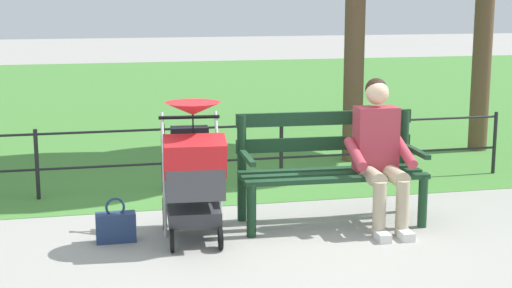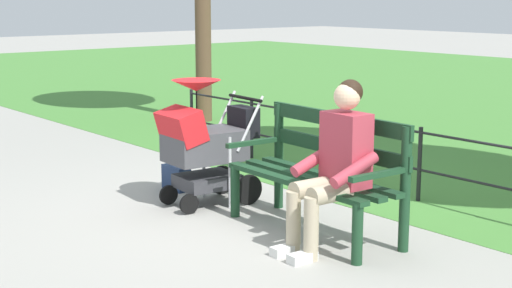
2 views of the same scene
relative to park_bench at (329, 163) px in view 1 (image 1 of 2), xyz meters
name	(u,v)px [view 1 (image 1 of 2)]	position (x,y,z in m)	size (l,w,h in m)	color
ground_plane	(255,230)	(0.69, 0.12, -0.53)	(60.00, 60.00, 0.00)	#9E9B93
grass_lawn	(154,97)	(0.69, -8.68, -0.52)	(40.00, 16.00, 0.01)	#478438
park_bench	(329,163)	(0.00, 0.00, 0.00)	(1.62, 0.67, 0.96)	#193D23
person_on_bench	(380,149)	(-0.38, 0.22, 0.15)	(0.55, 0.74, 1.28)	tan
stroller	(193,169)	(1.24, 0.26, 0.07)	(0.57, 0.92, 1.15)	black
handbag	(116,226)	(1.87, 0.16, -0.40)	(0.32, 0.14, 0.37)	navy
park_fence	(223,150)	(0.69, -1.34, -0.11)	(6.20, 0.04, 0.70)	black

